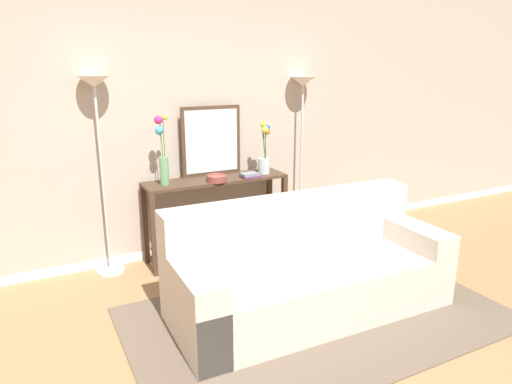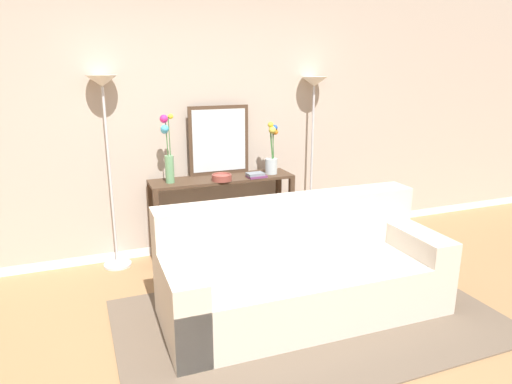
% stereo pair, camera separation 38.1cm
% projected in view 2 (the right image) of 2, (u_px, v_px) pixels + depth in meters
% --- Properties ---
extents(ground_plane, '(16.00, 16.00, 0.02)m').
position_uv_depth(ground_plane, '(276.00, 369.00, 3.02)').
color(ground_plane, '#9E754C').
extents(back_wall, '(12.00, 0.15, 2.84)m').
position_uv_depth(back_wall, '(188.00, 114.00, 4.62)').
color(back_wall, white).
rests_on(back_wall, ground).
extents(area_rug, '(2.88, 1.73, 0.01)m').
position_uv_depth(area_rug, '(310.00, 319.00, 3.57)').
color(area_rug, brown).
rests_on(area_rug, ground).
extents(couch, '(2.21, 0.91, 0.88)m').
position_uv_depth(couch, '(301.00, 274.00, 3.64)').
color(couch, beige).
rests_on(couch, ground).
extents(console_table, '(1.43, 0.37, 0.82)m').
position_uv_depth(console_table, '(223.00, 202.00, 4.65)').
color(console_table, '#473323').
rests_on(console_table, ground).
extents(floor_lamp_left, '(0.28, 0.28, 1.81)m').
position_uv_depth(floor_lamp_left, '(105.00, 119.00, 4.16)').
color(floor_lamp_left, silver).
rests_on(floor_lamp_left, ground).
extents(floor_lamp_right, '(0.28, 0.28, 1.78)m').
position_uv_depth(floor_lamp_right, '(313.00, 113.00, 4.91)').
color(floor_lamp_right, silver).
rests_on(floor_lamp_right, ground).
extents(wall_mirror, '(0.62, 0.02, 0.69)m').
position_uv_depth(wall_mirror, '(219.00, 140.00, 4.64)').
color(wall_mirror, '#473323').
rests_on(wall_mirror, console_table).
extents(vase_tall_flowers, '(0.12, 0.09, 0.65)m').
position_uv_depth(vase_tall_flowers, '(168.00, 151.00, 4.30)').
color(vase_tall_flowers, '#669E6B').
rests_on(vase_tall_flowers, console_table).
extents(vase_short_flowers, '(0.13, 0.14, 0.53)m').
position_uv_depth(vase_short_flowers, '(272.00, 156.00, 4.69)').
color(vase_short_flowers, silver).
rests_on(vase_short_flowers, console_table).
extents(fruit_bowl, '(0.19, 0.19, 0.06)m').
position_uv_depth(fruit_bowl, '(222.00, 177.00, 4.46)').
color(fruit_bowl, brown).
rests_on(fruit_bowl, console_table).
extents(book_stack, '(0.19, 0.14, 0.05)m').
position_uv_depth(book_stack, '(256.00, 175.00, 4.58)').
color(book_stack, '#6B3360').
rests_on(book_stack, console_table).
extents(book_row_under_console, '(0.36, 0.18, 0.12)m').
position_uv_depth(book_row_under_console, '(185.00, 255.00, 4.65)').
color(book_row_under_console, navy).
rests_on(book_row_under_console, ground).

